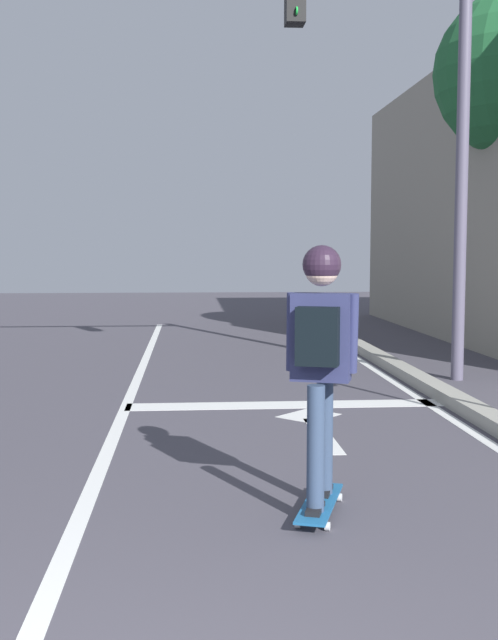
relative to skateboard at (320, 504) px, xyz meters
name	(u,v)px	position (x,y,z in m)	size (l,w,h in m)	color
lane_line_center	(121,418)	(-1.52, 3.00, -0.06)	(0.12, 20.00, 0.01)	silver
lane_line_curbside	(442,412)	(1.79, 3.00, -0.06)	(0.12, 20.00, 0.01)	silver
stop_bar	(285,405)	(0.21, 3.53, -0.06)	(3.47, 0.40, 0.01)	silver
lane_arrow_stem	(323,435)	(0.38, 2.11, -0.06)	(0.16, 1.40, 0.01)	silver
lane_arrow_head	(309,415)	(0.38, 2.96, -0.06)	(0.56, 0.44, 0.01)	silver
curb_strip	(465,406)	(2.04, 3.00, 0.00)	(0.24, 24.00, 0.14)	gray
skateboard	(320,504)	(0.00, 0.00, 0.00)	(0.45, 0.85, 0.08)	#1C5B90
skater	(321,342)	(-0.01, -0.02, 1.05)	(0.44, 0.61, 1.64)	#324461
traffic_signal_mast	(392,90)	(1.73, 5.03, 3.65)	(4.41, 0.34, 5.46)	#585368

